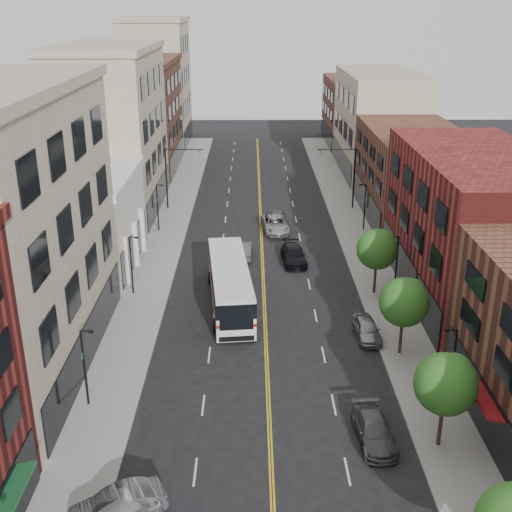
{
  "coord_description": "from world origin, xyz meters",
  "views": [
    {
      "loc": [
        -0.99,
        -25.09,
        22.96
      ],
      "look_at": [
        -0.69,
        20.14,
        5.0
      ],
      "focal_mm": 45.0,
      "sensor_mm": 36.0,
      "label": 1
    }
  ],
  "objects_px": {
    "city_bus": "(230,282)",
    "car_parked_far": "(367,329)",
    "car_parked_mid": "(374,431)",
    "car_lane_a": "(294,255)",
    "car_lane_c": "(277,218)",
    "car_angle_b": "(117,506)",
    "car_lane_b": "(275,224)",
    "car_lane_behind": "(244,250)"
  },
  "relations": [
    {
      "from": "city_bus",
      "to": "car_parked_far",
      "type": "relative_size",
      "value": 3.24
    },
    {
      "from": "car_parked_mid",
      "to": "city_bus",
      "type": "bearing_deg",
      "value": 112.13
    },
    {
      "from": "car_lane_a",
      "to": "car_lane_c",
      "type": "bearing_deg",
      "value": 91.59
    },
    {
      "from": "car_angle_b",
      "to": "car_lane_b",
      "type": "height_order",
      "value": "car_lane_b"
    },
    {
      "from": "car_lane_behind",
      "to": "car_lane_c",
      "type": "xyz_separation_m",
      "value": [
        3.59,
        9.84,
        -0.01
      ]
    },
    {
      "from": "car_parked_mid",
      "to": "car_parked_far",
      "type": "height_order",
      "value": "car_parked_far"
    },
    {
      "from": "car_parked_mid",
      "to": "car_parked_far",
      "type": "relative_size",
      "value": 1.13
    },
    {
      "from": "car_lane_a",
      "to": "car_angle_b",
      "type": "bearing_deg",
      "value": -111.97
    },
    {
      "from": "car_angle_b",
      "to": "car_parked_mid",
      "type": "xyz_separation_m",
      "value": [
        13.2,
        5.72,
        -0.07
      ]
    },
    {
      "from": "car_parked_far",
      "to": "car_lane_behind",
      "type": "height_order",
      "value": "car_lane_behind"
    },
    {
      "from": "car_lane_b",
      "to": "car_lane_behind",
      "type": "bearing_deg",
      "value": -119.81
    },
    {
      "from": "car_angle_b",
      "to": "car_parked_mid",
      "type": "distance_m",
      "value": 14.39
    },
    {
      "from": "car_parked_mid",
      "to": "car_lane_b",
      "type": "bearing_deg",
      "value": 92.92
    },
    {
      "from": "city_bus",
      "to": "car_angle_b",
      "type": "xyz_separation_m",
      "value": [
        -4.63,
        -23.2,
        -1.24
      ]
    },
    {
      "from": "car_parked_mid",
      "to": "car_lane_a",
      "type": "distance_m",
      "value": 26.68
    },
    {
      "from": "car_angle_b",
      "to": "car_lane_c",
      "type": "distance_m",
      "value": 44.46
    },
    {
      "from": "car_lane_a",
      "to": "car_lane_b",
      "type": "bearing_deg",
      "value": 94.9
    },
    {
      "from": "car_lane_behind",
      "to": "car_lane_a",
      "type": "height_order",
      "value": "car_lane_a"
    },
    {
      "from": "car_lane_behind",
      "to": "city_bus",
      "type": "bearing_deg",
      "value": 86.24
    },
    {
      "from": "car_lane_c",
      "to": "car_angle_b",
      "type": "bearing_deg",
      "value": -95.77
    },
    {
      "from": "car_lane_behind",
      "to": "car_lane_b",
      "type": "distance_m",
      "value": 8.19
    },
    {
      "from": "car_lane_a",
      "to": "car_parked_mid",
      "type": "bearing_deg",
      "value": -88.03
    },
    {
      "from": "car_lane_c",
      "to": "car_lane_behind",
      "type": "bearing_deg",
      "value": -103.86
    },
    {
      "from": "car_parked_far",
      "to": "car_lane_c",
      "type": "bearing_deg",
      "value": 99.14
    },
    {
      "from": "car_lane_c",
      "to": "city_bus",
      "type": "bearing_deg",
      "value": -96.51
    },
    {
      "from": "car_parked_far",
      "to": "car_lane_b",
      "type": "distance_m",
      "value": 24.26
    },
    {
      "from": "city_bus",
      "to": "car_lane_a",
      "type": "relative_size",
      "value": 2.6
    },
    {
      "from": "car_lane_b",
      "to": "car_lane_a",
      "type": "bearing_deg",
      "value": -86.93
    },
    {
      "from": "city_bus",
      "to": "car_lane_behind",
      "type": "height_order",
      "value": "city_bus"
    },
    {
      "from": "city_bus",
      "to": "car_lane_b",
      "type": "height_order",
      "value": "city_bus"
    },
    {
      "from": "car_angle_b",
      "to": "car_parked_mid",
      "type": "height_order",
      "value": "car_angle_b"
    },
    {
      "from": "car_parked_far",
      "to": "car_lane_b",
      "type": "height_order",
      "value": "car_lane_b"
    },
    {
      "from": "car_angle_b",
      "to": "car_lane_b",
      "type": "distance_m",
      "value": 42.1
    },
    {
      "from": "car_lane_behind",
      "to": "car_parked_mid",
      "type": "bearing_deg",
      "value": 106.79
    },
    {
      "from": "car_lane_b",
      "to": "car_lane_c",
      "type": "bearing_deg",
      "value": 77.01
    },
    {
      "from": "car_parked_far",
      "to": "car_lane_c",
      "type": "relative_size",
      "value": 1.01
    },
    {
      "from": "car_parked_mid",
      "to": "car_parked_far",
      "type": "bearing_deg",
      "value": 78.34
    },
    {
      "from": "car_lane_b",
      "to": "car_parked_mid",
      "type": "bearing_deg",
      "value": -89.13
    },
    {
      "from": "city_bus",
      "to": "car_lane_c",
      "type": "relative_size",
      "value": 3.26
    },
    {
      "from": "city_bus",
      "to": "car_parked_mid",
      "type": "relative_size",
      "value": 2.88
    },
    {
      "from": "car_lane_b",
      "to": "car_parked_far",
      "type": "bearing_deg",
      "value": -81.97
    },
    {
      "from": "city_bus",
      "to": "car_parked_far",
      "type": "xyz_separation_m",
      "value": [
        10.17,
        -5.58,
        -1.28
      ]
    }
  ]
}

